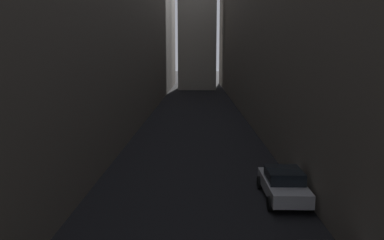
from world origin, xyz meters
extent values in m
plane|color=black|center=(0.00, 48.00, 0.00)|extent=(264.00, 264.00, 0.00)
cube|color=#60594F|center=(-11.04, 50.00, 12.38)|extent=(11.07, 108.00, 24.77)
cube|color=#60594F|center=(12.33, 50.00, 10.76)|extent=(13.65, 108.00, 21.52)
cube|color=#B7B7BC|center=(4.40, 23.40, 0.65)|extent=(1.82, 4.45, 0.63)
cube|color=black|center=(4.40, 23.29, 1.26)|extent=(1.68, 1.94, 0.57)
cylinder|color=black|center=(3.49, 24.91, 0.34)|extent=(0.22, 0.68, 0.68)
cylinder|color=black|center=(5.31, 24.91, 0.34)|extent=(0.22, 0.68, 0.68)
cylinder|color=black|center=(3.49, 21.89, 0.34)|extent=(0.22, 0.68, 0.68)
cylinder|color=black|center=(5.31, 21.89, 0.34)|extent=(0.22, 0.68, 0.68)
camera|label=1|loc=(0.18, 4.93, 7.03)|focal=36.51mm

